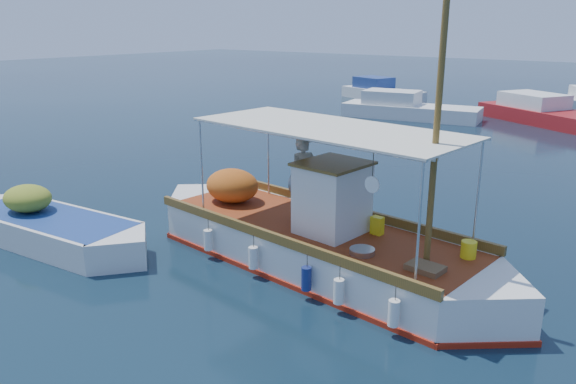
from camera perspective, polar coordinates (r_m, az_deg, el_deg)
The scene contains 6 objects.
ground at distance 14.12m, azimuth 4.25°, elevation -6.19°, with size 160.00×160.00×0.00m, color black.
fishing_caique at distance 13.31m, azimuth 2.44°, elevation -4.98°, with size 10.44×3.68×6.40m.
dinghy at distance 15.87m, azimuth -23.03°, elevation -3.57°, with size 6.70×2.36×1.64m.
bg_boat_nw at distance 34.75m, azimuth 11.94°, elevation 8.17°, with size 8.29×3.73×1.80m.
bg_boat_n at distance 35.36m, azimuth 24.73°, elevation 7.14°, with size 8.78×6.65×1.80m.
bg_boat_far_w at distance 43.05m, azimuth 9.38°, elevation 9.92°, with size 6.96×4.17×1.80m.
Camera 1 is at (6.95, -10.99, 5.51)m, focal length 35.00 mm.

